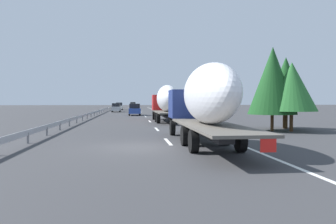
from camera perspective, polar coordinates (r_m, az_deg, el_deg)
name	(u,v)px	position (r m, az deg, el deg)	size (l,w,h in m)	color
ground_plane	(133,115)	(56.73, -6.10, -0.44)	(260.00, 260.00, 0.00)	#38383A
lane_stripe_0	(168,142)	(18.95, 0.01, -5.18)	(3.20, 0.20, 0.01)	white
lane_stripe_1	(157,129)	(27.24, -1.96, -3.00)	(3.20, 0.20, 0.01)	white
lane_stripe_2	(150,121)	(37.71, -3.20, -1.63)	(3.20, 0.20, 0.01)	white
lane_stripe_3	(145,117)	(49.23, -3.95, -0.79)	(3.20, 0.20, 0.01)	white
lane_stripe_4	(145,116)	(51.38, -4.06, -0.68)	(3.20, 0.20, 0.01)	white
lane_stripe_5	(141,112)	(69.47, -4.67, 0.01)	(3.20, 0.20, 0.01)	white
lane_stripe_6	(140,111)	(77.76, -4.86, 0.21)	(3.20, 0.20, 0.01)	white
lane_stripe_7	(139,109)	(94.32, -5.13, 0.52)	(3.20, 0.20, 0.01)	white
lane_stripe_8	(139,109)	(90.35, -5.07, 0.45)	(3.20, 0.20, 0.01)	white
lane_stripe_9	(138,108)	(101.91, -5.22, 0.62)	(3.20, 0.20, 0.01)	white
edge_line_right	(162,113)	(62.00, -1.03, -0.22)	(110.00, 0.20, 0.01)	white
truck_lead	(166,101)	(36.90, -0.34, 1.95)	(12.72, 2.55, 4.07)	#B21919
truck_trailing	(204,99)	(17.71, 6.32, 2.20)	(14.39, 2.55, 4.23)	navy
car_blue_sedan	(135,109)	(53.67, -5.84, 0.45)	(4.69, 1.92, 1.90)	#28479E
car_silver_hatch	(116,108)	(70.22, -9.01, 0.77)	(4.58, 1.83, 1.86)	#ADB2B7
car_white_van	(119,106)	(85.88, -8.49, 1.00)	(4.74, 1.82, 1.93)	white
car_yellow_coupe	(133,105)	(103.16, -6.13, 1.17)	(4.58, 1.86, 1.95)	gold
road_sign	(171,101)	(58.26, 0.50, 1.86)	(0.10, 0.90, 3.28)	gray
tree_0	(273,81)	(26.91, 17.73, 5.23)	(3.79, 3.79, 6.57)	#472D19
tree_1	(292,87)	(26.87, 20.72, 4.13)	(3.82, 3.82, 5.31)	#472D19
tree_2	(190,95)	(76.49, 3.90, 2.98)	(3.90, 3.90, 6.26)	#472D19
tree_3	(174,95)	(104.40, 0.98, 3.04)	(2.93, 2.93, 6.80)	#472D19
tree_4	(286,84)	(29.58, 19.79, 4.59)	(3.58, 3.58, 6.06)	#472D19
guardrail_median	(99,111)	(59.98, -11.86, 0.21)	(94.00, 0.10, 0.76)	#9EA0A5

